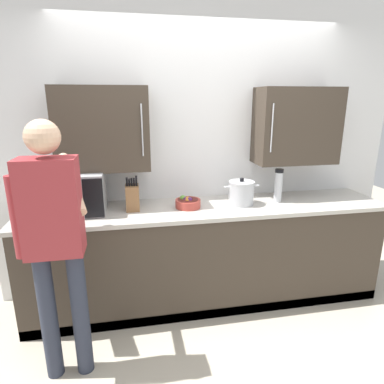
{
  "coord_description": "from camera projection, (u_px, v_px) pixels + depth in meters",
  "views": [
    {
      "loc": [
        -0.64,
        -1.95,
        1.83
      ],
      "look_at": [
        -0.15,
        0.64,
        1.08
      ],
      "focal_mm": 30.44,
      "sensor_mm": 36.0,
      "label": 1
    }
  ],
  "objects": [
    {
      "name": "microwave_oven",
      "position": [
        68.0,
        193.0,
        2.63
      ],
      "size": [
        0.54,
        0.75,
        0.34
      ],
      "color": "#B7BABF",
      "rests_on": "counter_unit"
    },
    {
      "name": "person_figure",
      "position": [
        54.0,
        234.0,
        2.0
      ],
      "size": [
        0.44,
        0.52,
        1.73
      ],
      "color": "#282D3D",
      "rests_on": "ground_plane"
    },
    {
      "name": "stock_pot",
      "position": [
        241.0,
        193.0,
        2.88
      ],
      "size": [
        0.32,
        0.23,
        0.24
      ],
      "color": "#B7BABF",
      "rests_on": "counter_unit"
    },
    {
      "name": "thermos_flask",
      "position": [
        278.0,
        185.0,
        2.94
      ],
      "size": [
        0.07,
        0.07,
        0.3
      ],
      "color": "#B7BABF",
      "rests_on": "counter_unit"
    },
    {
      "name": "counter_unit",
      "position": [
        207.0,
        254.0,
        2.98
      ],
      "size": [
        3.18,
        0.64,
        0.93
      ],
      "color": "#3D3328",
      "rests_on": "ground_plane"
    },
    {
      "name": "knife_block",
      "position": [
        132.0,
        197.0,
        2.73
      ],
      "size": [
        0.11,
        0.15,
        0.3
      ],
      "color": "brown",
      "rests_on": "counter_unit"
    },
    {
      "name": "ground_plane",
      "position": [
        227.0,
        351.0,
        2.46
      ],
      "size": [
        9.22,
        9.22,
        0.0
      ],
      "primitive_type": "plane",
      "color": "#B7AD99"
    },
    {
      "name": "fruit_bowl",
      "position": [
        188.0,
        203.0,
        2.81
      ],
      "size": [
        0.22,
        0.22,
        0.1
      ],
      "color": "#AD3D33",
      "rests_on": "counter_unit"
    },
    {
      "name": "back_wall_tiled",
      "position": [
        201.0,
        143.0,
        3.01
      ],
      "size": [
        3.78,
        0.44,
        2.78
      ],
      "color": "white",
      "rests_on": "ground_plane"
    }
  ]
}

